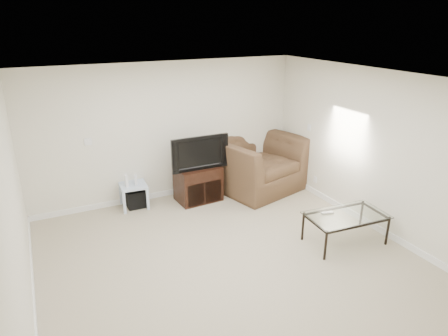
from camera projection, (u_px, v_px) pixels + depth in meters
name	position (u px, v px, depth m)	size (l,w,h in m)	color
floor	(230.00, 261.00, 5.58)	(5.00, 5.00, 0.00)	tan
ceiling	(231.00, 80.00, 4.70)	(5.00, 5.00, 0.00)	white
wall_back	(168.00, 132.00, 7.24)	(5.00, 0.02, 2.50)	silver
wall_left	(14.00, 218.00, 4.11)	(0.02, 5.00, 2.50)	silver
wall_right	(374.00, 151.00, 6.17)	(0.02, 5.00, 2.50)	silver
plate_back	(88.00, 142.00, 6.65)	(0.12, 0.02, 0.12)	white
plate_right_switch	(309.00, 128.00, 7.51)	(0.02, 0.09, 0.13)	white
plate_right_outlet	(315.00, 180.00, 7.60)	(0.02, 0.08, 0.12)	white
tv_stand	(198.00, 184.00, 7.35)	(0.78, 0.54, 0.65)	black
dvd_player	(199.00, 173.00, 7.24)	(0.40, 0.28, 0.06)	black
television	(198.00, 152.00, 7.10)	(0.99, 0.20, 0.61)	black
side_table	(134.00, 196.00, 7.11)	(0.45, 0.45, 0.43)	silver
subwoofer	(136.00, 198.00, 7.15)	(0.32, 0.32, 0.32)	black
game_console	(126.00, 180.00, 6.94)	(0.05, 0.14, 0.20)	white
game_case	(136.00, 180.00, 7.00)	(0.05, 0.13, 0.17)	silver
recliner	(258.00, 155.00, 7.74)	(1.59, 1.03, 1.39)	#4C3121
coffee_table	(345.00, 229.00, 5.97)	(1.17, 0.66, 0.46)	black
remote	(327.00, 213.00, 5.93)	(0.18, 0.05, 0.02)	#B2B2B7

